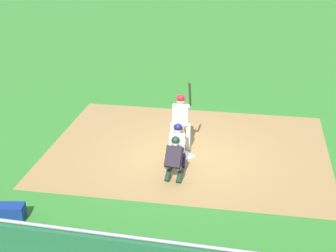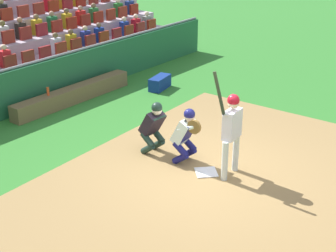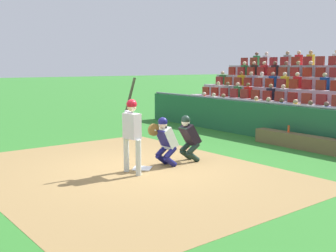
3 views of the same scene
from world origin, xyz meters
name	(u,v)px [view 1 (image 1 of 3)]	position (x,y,z in m)	size (l,w,h in m)	color
ground_plane	(185,156)	(0.00, 0.00, 0.00)	(160.00, 160.00, 0.00)	#2E7529
infield_dirt_patch	(188,149)	(0.00, 0.50, 0.00)	(8.31, 6.35, 0.01)	olive
home_plate_marker	(185,156)	(0.00, 0.00, 0.02)	(0.44, 0.44, 0.02)	white
batter_at_plate	(181,116)	(-0.22, 0.41, 1.09)	(0.64, 0.43, 2.24)	silver
catcher_crouching	(178,143)	(-0.11, -0.61, 0.71)	(0.48, 0.72, 1.27)	navy
home_plate_umpire	(174,157)	(-0.04, -1.44, 0.68)	(0.49, 0.53, 1.25)	#192D23
water_bottle_on_bench	(124,249)	(-0.26, -5.30, 0.55)	(0.07, 0.07, 0.22)	#DB4820
equipment_duffel_bag	(7,212)	(-3.50, -4.08, 0.19)	(0.84, 0.36, 0.38)	navy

